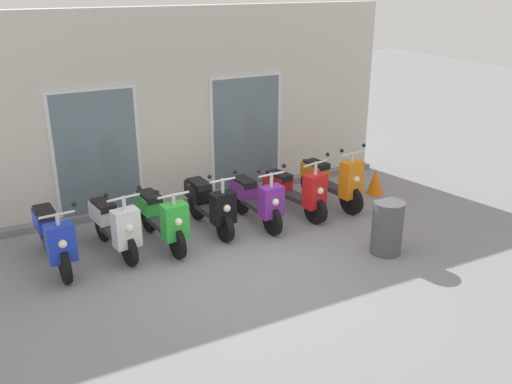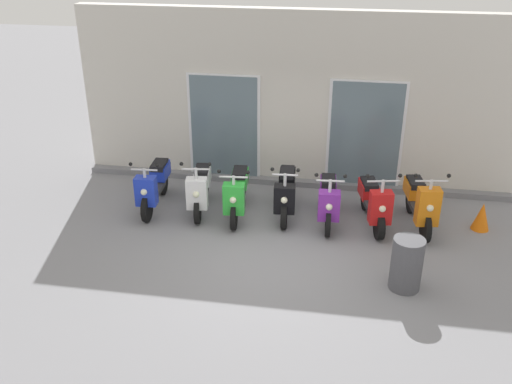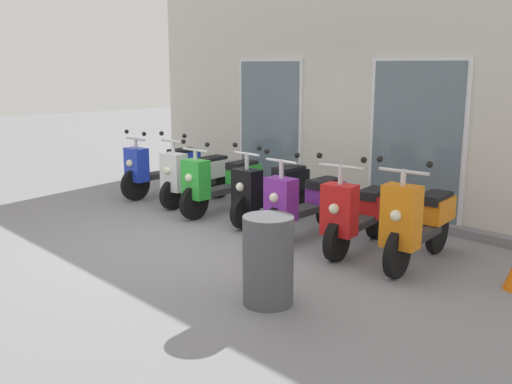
{
  "view_description": "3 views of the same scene",
  "coord_description": "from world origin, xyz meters",
  "px_view_note": "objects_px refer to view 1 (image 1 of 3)",
  "views": [
    {
      "loc": [
        -3.33,
        -6.67,
        4.04
      ],
      "look_at": [
        0.73,
        1.02,
        0.68
      ],
      "focal_mm": 39.21,
      "sensor_mm": 36.0,
      "label": 1
    },
    {
      "loc": [
        1.07,
        -8.24,
        5.16
      ],
      "look_at": [
        -0.41,
        0.6,
        0.81
      ],
      "focal_mm": 40.14,
      "sensor_mm": 36.0,
      "label": 2
    },
    {
      "loc": [
        5.87,
        -4.35,
        2.22
      ],
      "look_at": [
        0.54,
        0.62,
        0.63
      ],
      "focal_mm": 41.36,
      "sensor_mm": 36.0,
      "label": 3
    }
  ],
  "objects_px": {
    "scooter_green": "(161,217)",
    "scooter_purple": "(256,199)",
    "scooter_black": "(210,204)",
    "scooter_orange": "(333,180)",
    "scooter_red": "(295,191)",
    "traffic_cone": "(375,181)",
    "scooter_white": "(115,224)",
    "scooter_blue": "(53,236)",
    "trash_bin": "(387,228)"
  },
  "relations": [
    {
      "from": "scooter_blue",
      "to": "scooter_black",
      "type": "height_order",
      "value": "scooter_black"
    },
    {
      "from": "scooter_white",
      "to": "scooter_red",
      "type": "distance_m",
      "value": 3.26
    },
    {
      "from": "scooter_black",
      "to": "scooter_purple",
      "type": "distance_m",
      "value": 0.81
    },
    {
      "from": "traffic_cone",
      "to": "scooter_green",
      "type": "bearing_deg",
      "value": -177.72
    },
    {
      "from": "scooter_green",
      "to": "scooter_purple",
      "type": "xyz_separation_m",
      "value": [
        1.7,
        0.0,
        -0.01
      ]
    },
    {
      "from": "scooter_blue",
      "to": "scooter_orange",
      "type": "distance_m",
      "value": 4.98
    },
    {
      "from": "scooter_purple",
      "to": "trash_bin",
      "type": "distance_m",
      "value": 2.3
    },
    {
      "from": "trash_bin",
      "to": "scooter_black",
      "type": "bearing_deg",
      "value": 135.15
    },
    {
      "from": "scooter_blue",
      "to": "scooter_black",
      "type": "xyz_separation_m",
      "value": [
        2.54,
        0.11,
        -0.01
      ]
    },
    {
      "from": "scooter_blue",
      "to": "scooter_purple",
      "type": "distance_m",
      "value": 3.34
    },
    {
      "from": "scooter_white",
      "to": "scooter_black",
      "type": "bearing_deg",
      "value": 3.54
    },
    {
      "from": "scooter_black",
      "to": "scooter_red",
      "type": "bearing_deg",
      "value": -3.73
    },
    {
      "from": "scooter_blue",
      "to": "scooter_red",
      "type": "xyz_separation_m",
      "value": [
        4.16,
        0.01,
        -0.03
      ]
    },
    {
      "from": "scooter_orange",
      "to": "traffic_cone",
      "type": "distance_m",
      "value": 1.15
    },
    {
      "from": "scooter_red",
      "to": "traffic_cone",
      "type": "height_order",
      "value": "scooter_red"
    },
    {
      "from": "scooter_blue",
      "to": "scooter_black",
      "type": "relative_size",
      "value": 1.08
    },
    {
      "from": "scooter_green",
      "to": "traffic_cone",
      "type": "bearing_deg",
      "value": 2.28
    },
    {
      "from": "scooter_white",
      "to": "scooter_purple",
      "type": "relative_size",
      "value": 0.97
    },
    {
      "from": "scooter_black",
      "to": "traffic_cone",
      "type": "xyz_separation_m",
      "value": [
        3.56,
        0.02,
        -0.21
      ]
    },
    {
      "from": "scooter_black",
      "to": "trash_bin",
      "type": "relative_size",
      "value": 1.83
    },
    {
      "from": "scooter_white",
      "to": "traffic_cone",
      "type": "relative_size",
      "value": 2.9
    },
    {
      "from": "traffic_cone",
      "to": "scooter_purple",
      "type": "bearing_deg",
      "value": -176.41
    },
    {
      "from": "scooter_orange",
      "to": "scooter_green",
      "type": "bearing_deg",
      "value": -178.91
    },
    {
      "from": "scooter_red",
      "to": "scooter_orange",
      "type": "distance_m",
      "value": 0.82
    },
    {
      "from": "scooter_green",
      "to": "scooter_purple",
      "type": "height_order",
      "value": "scooter_purple"
    },
    {
      "from": "scooter_red",
      "to": "trash_bin",
      "type": "bearing_deg",
      "value": -76.87
    },
    {
      "from": "scooter_black",
      "to": "scooter_orange",
      "type": "relative_size",
      "value": 0.97
    },
    {
      "from": "scooter_blue",
      "to": "scooter_red",
      "type": "height_order",
      "value": "scooter_red"
    },
    {
      "from": "scooter_purple",
      "to": "scooter_red",
      "type": "relative_size",
      "value": 1.0
    },
    {
      "from": "scooter_purple",
      "to": "traffic_cone",
      "type": "bearing_deg",
      "value": 3.59
    },
    {
      "from": "scooter_purple",
      "to": "scooter_red",
      "type": "distance_m",
      "value": 0.82
    },
    {
      "from": "scooter_orange",
      "to": "traffic_cone",
      "type": "relative_size",
      "value": 3.09
    },
    {
      "from": "scooter_red",
      "to": "trash_bin",
      "type": "height_order",
      "value": "scooter_red"
    },
    {
      "from": "scooter_red",
      "to": "scooter_black",
      "type": "bearing_deg",
      "value": 176.27
    },
    {
      "from": "scooter_green",
      "to": "scooter_purple",
      "type": "bearing_deg",
      "value": 0.14
    },
    {
      "from": "scooter_orange",
      "to": "trash_bin",
      "type": "distance_m",
      "value": 2.01
    },
    {
      "from": "scooter_green",
      "to": "scooter_orange",
      "type": "height_order",
      "value": "scooter_orange"
    },
    {
      "from": "scooter_black",
      "to": "scooter_orange",
      "type": "height_order",
      "value": "scooter_orange"
    },
    {
      "from": "scooter_green",
      "to": "scooter_red",
      "type": "distance_m",
      "value": 2.52
    },
    {
      "from": "scooter_green",
      "to": "scooter_black",
      "type": "height_order",
      "value": "scooter_black"
    },
    {
      "from": "scooter_red",
      "to": "scooter_purple",
      "type": "bearing_deg",
      "value": -176.69
    },
    {
      "from": "scooter_black",
      "to": "scooter_orange",
      "type": "xyz_separation_m",
      "value": [
        2.44,
        -0.09,
        0.04
      ]
    },
    {
      "from": "scooter_blue",
      "to": "scooter_black",
      "type": "bearing_deg",
      "value": 2.57
    },
    {
      "from": "scooter_white",
      "to": "trash_bin",
      "type": "height_order",
      "value": "scooter_white"
    },
    {
      "from": "scooter_black",
      "to": "scooter_purple",
      "type": "height_order",
      "value": "scooter_purple"
    },
    {
      "from": "scooter_green",
      "to": "scooter_white",
      "type": "bearing_deg",
      "value": 175.62
    },
    {
      "from": "scooter_black",
      "to": "scooter_white",
      "type": "bearing_deg",
      "value": -176.46
    },
    {
      "from": "scooter_black",
      "to": "traffic_cone",
      "type": "distance_m",
      "value": 3.57
    },
    {
      "from": "trash_bin",
      "to": "scooter_purple",
      "type": "bearing_deg",
      "value": 123.76
    },
    {
      "from": "scooter_blue",
      "to": "scooter_purple",
      "type": "bearing_deg",
      "value": -0.67
    }
  ]
}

